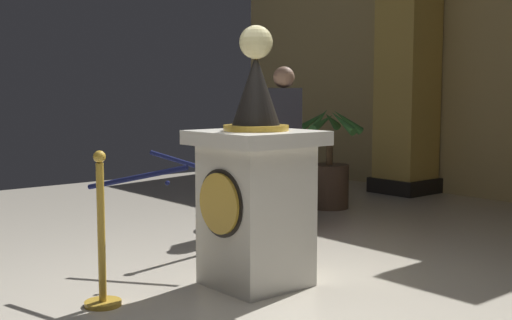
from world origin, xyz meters
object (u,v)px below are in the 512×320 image
cafe_table (266,178)px  stanchion_far (102,252)px  bystander_guest (284,142)px  cafe_chair_red (298,173)px  potted_palm_left (329,174)px  pedestal_clock (255,188)px  stanchion_near (217,208)px

cafe_table → stanchion_far: bearing=-61.4°
stanchion_far → cafe_table: stanchion_far is taller
stanchion_far → bystander_guest: bystander_guest is taller
bystander_guest → cafe_table: bearing=-179.9°
bystander_guest → cafe_chair_red: bearing=-15.5°
potted_palm_left → cafe_chair_red: 1.36m
pedestal_clock → cafe_table: pedestal_clock is taller
stanchion_near → cafe_chair_red: (-0.15, 1.11, 0.20)m
stanchion_far → cafe_table: size_ratio=1.39×
potted_palm_left → bystander_guest: size_ratio=0.74×
stanchion_near → bystander_guest: (-0.46, 1.19, 0.49)m
stanchion_far → potted_palm_left: (-1.54, 3.73, 0.06)m
cafe_table → cafe_chair_red: 0.60m
stanchion_far → cafe_chair_red: (-0.86, 2.56, 0.22)m
stanchion_near → cafe_table: bearing=121.7°
stanchion_far → stanchion_near: bearing=116.0°
cafe_chair_red → cafe_table: bearing=171.8°
stanchion_far → bystander_guest: size_ratio=0.62×
bystander_guest → cafe_table: (-0.28, -0.00, -0.40)m
pedestal_clock → bystander_guest: 2.16m
pedestal_clock → cafe_chair_red: 1.89m
stanchion_near → cafe_table: 1.40m
potted_palm_left → cafe_chair_red: potted_palm_left is taller
potted_palm_left → cafe_table: size_ratio=1.66×
stanchion_near → potted_palm_left: size_ratio=0.88×
stanchion_near → cafe_chair_red: size_ratio=1.10×
stanchion_far → cafe_chair_red: size_ratio=1.06×
pedestal_clock → potted_palm_left: size_ratio=1.52×
stanchion_near → stanchion_far: bearing=-64.0°
potted_palm_left → cafe_table: 1.08m
cafe_table → stanchion_near: bearing=-58.3°
potted_palm_left → cafe_table: potted_palm_left is taller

